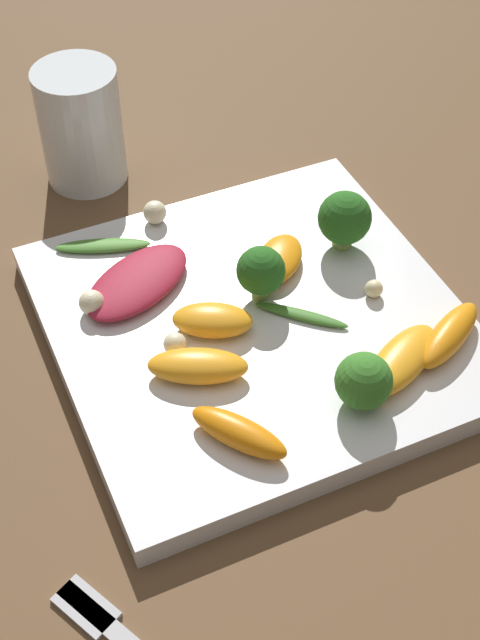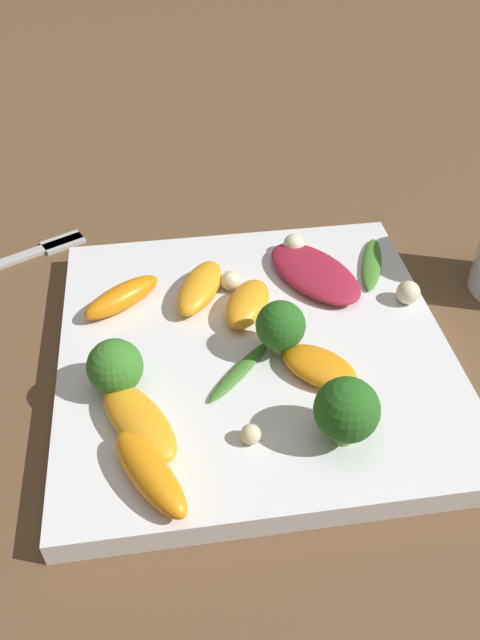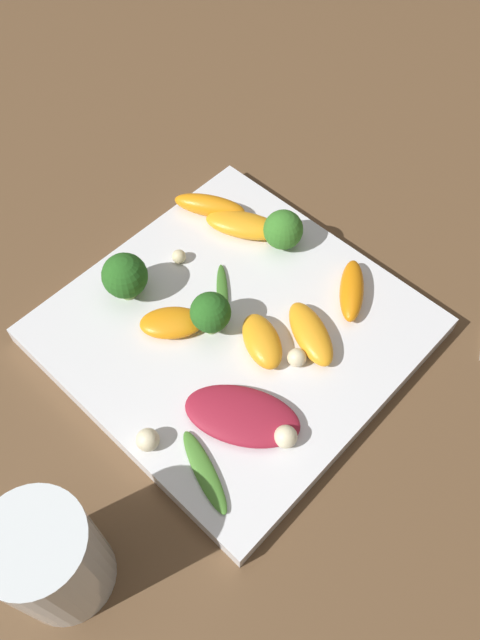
% 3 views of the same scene
% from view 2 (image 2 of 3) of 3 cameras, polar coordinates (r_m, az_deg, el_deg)
% --- Properties ---
extents(ground_plane, '(2.40, 2.40, 0.00)m').
position_cam_2_polar(ground_plane, '(0.48, 1.27, -3.79)').
color(ground_plane, brown).
extents(plate, '(0.29, 0.29, 0.02)m').
position_cam_2_polar(plate, '(0.48, 1.29, -2.96)').
color(plate, white).
rests_on(plate, ground_plane).
extents(fork, '(0.09, 0.16, 0.01)m').
position_cam_2_polar(fork, '(0.61, -19.99, 5.36)').
color(fork, '#B2B2B7').
rests_on(fork, ground_plane).
extents(radicchio_leaf_0, '(0.11, 0.09, 0.01)m').
position_cam_2_polar(radicchio_leaf_0, '(0.53, 6.83, 4.33)').
color(radicchio_leaf_0, maroon).
rests_on(radicchio_leaf_0, plate).
extents(orange_segment_0, '(0.07, 0.05, 0.02)m').
position_cam_2_polar(orange_segment_0, '(0.49, 1.21, 1.56)').
color(orange_segment_0, orange).
rests_on(orange_segment_0, plate).
extents(orange_segment_1, '(0.06, 0.06, 0.02)m').
position_cam_2_polar(orange_segment_1, '(0.44, 7.26, -4.24)').
color(orange_segment_1, orange).
rests_on(orange_segment_1, plate).
extents(orange_segment_2, '(0.06, 0.07, 0.02)m').
position_cam_2_polar(orange_segment_2, '(0.50, -10.74, 2.09)').
color(orange_segment_2, orange).
rests_on(orange_segment_2, plate).
extents(orange_segment_3, '(0.07, 0.06, 0.02)m').
position_cam_2_polar(orange_segment_3, '(0.50, -3.72, 2.99)').
color(orange_segment_3, orange).
rests_on(orange_segment_3, plate).
extents(orange_segment_4, '(0.08, 0.06, 0.02)m').
position_cam_2_polar(orange_segment_4, '(0.41, -9.24, -9.06)').
color(orange_segment_4, orange).
rests_on(orange_segment_4, plate).
extents(orange_segment_5, '(0.08, 0.06, 0.02)m').
position_cam_2_polar(orange_segment_5, '(0.39, -8.25, -13.73)').
color(orange_segment_5, orange).
rests_on(orange_segment_5, plate).
extents(broccoli_floret_0, '(0.04, 0.04, 0.04)m').
position_cam_2_polar(broccoli_floret_0, '(0.43, -11.35, -4.23)').
color(broccoli_floret_0, '#84AD5B').
rests_on(broccoli_floret_0, plate).
extents(broccoli_floret_1, '(0.04, 0.04, 0.04)m').
position_cam_2_polar(broccoli_floret_1, '(0.45, 3.73, -0.58)').
color(broccoli_floret_1, '#7A9E51').
rests_on(broccoli_floret_1, plate).
extents(broccoli_floret_2, '(0.04, 0.04, 0.05)m').
position_cam_2_polar(broccoli_floret_2, '(0.40, 9.72, -8.18)').
color(broccoli_floret_2, '#7A9E51').
rests_on(broccoli_floret_2, plate).
extents(arugula_sprig_0, '(0.06, 0.06, 0.01)m').
position_cam_2_polar(arugula_sprig_0, '(0.45, -0.03, -4.68)').
color(arugula_sprig_0, '#3D7528').
rests_on(arugula_sprig_0, plate).
extents(arugula_sprig_1, '(0.08, 0.04, 0.01)m').
position_cam_2_polar(arugula_sprig_1, '(0.55, 11.95, 5.06)').
color(arugula_sprig_1, '#47842D').
rests_on(arugula_sprig_1, plate).
extents(macadamia_nut_0, '(0.02, 0.02, 0.02)m').
position_cam_2_polar(macadamia_nut_0, '(0.55, 4.95, 6.88)').
color(macadamia_nut_0, beige).
rests_on(macadamia_nut_0, plate).
extents(macadamia_nut_1, '(0.02, 0.02, 0.02)m').
position_cam_2_polar(macadamia_nut_1, '(0.52, 15.13, 2.45)').
color(macadamia_nut_1, beige).
rests_on(macadamia_nut_1, plate).
extents(macadamia_nut_2, '(0.02, 0.02, 0.02)m').
position_cam_2_polar(macadamia_nut_2, '(0.51, -0.86, 3.61)').
color(macadamia_nut_2, beige).
rests_on(macadamia_nut_2, plate).
extents(macadamia_nut_3, '(0.01, 0.01, 0.01)m').
position_cam_2_polar(macadamia_nut_3, '(0.40, 0.99, -10.40)').
color(macadamia_nut_3, beige).
rests_on(macadamia_nut_3, plate).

